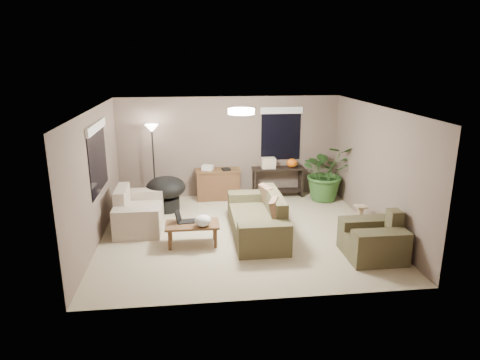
{
  "coord_description": "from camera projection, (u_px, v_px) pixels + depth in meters",
  "views": [
    {
      "loc": [
        -0.95,
        -7.95,
        3.41
      ],
      "look_at": [
        0.0,
        0.2,
        1.05
      ],
      "focal_mm": 32.0,
      "sensor_mm": 36.0,
      "label": 1
    }
  ],
  "objects": [
    {
      "name": "loveseat",
      "position": [
        138.0,
        213.0,
        8.89
      ],
      "size": [
        0.9,
        1.6,
        0.85
      ],
      "color": "beige",
      "rests_on": "ground"
    },
    {
      "name": "coffee_table",
      "position": [
        192.0,
        227.0,
        8.0
      ],
      "size": [
        1.0,
        0.55,
        0.42
      ],
      "color": "brown",
      "rests_on": "ground"
    },
    {
      "name": "armchair",
      "position": [
        373.0,
        241.0,
        7.54
      ],
      "size": [
        0.95,
        1.0,
        0.85
      ],
      "color": "brown",
      "rests_on": "ground"
    },
    {
      "name": "window_left",
      "position": [
        97.0,
        146.0,
        8.13
      ],
      "size": [
        0.05,
        1.56,
        1.33
      ],
      "color": "black",
      "rests_on": "room_shell"
    },
    {
      "name": "ceiling_fixture",
      "position": [
        241.0,
        111.0,
        7.97
      ],
      "size": [
        0.5,
        0.5,
        0.1
      ],
      "primitive_type": "cylinder",
      "color": "white",
      "rests_on": "room_shell"
    },
    {
      "name": "laptop",
      "position": [
        183.0,
        219.0,
        8.04
      ],
      "size": [
        0.4,
        0.27,
        0.24
      ],
      "color": "black",
      "rests_on": "coffee_table"
    },
    {
      "name": "window_back",
      "position": [
        281.0,
        125.0,
        10.66
      ],
      "size": [
        1.06,
        0.05,
        1.33
      ],
      "color": "black",
      "rests_on": "room_shell"
    },
    {
      "name": "plastic_bag",
      "position": [
        203.0,
        221.0,
        7.83
      ],
      "size": [
        0.34,
        0.31,
        0.21
      ],
      "primitive_type": "ellipsoid",
      "rotation": [
        0.0,
        0.0,
        -0.13
      ],
      "color": "white",
      "rests_on": "coffee_table"
    },
    {
      "name": "room_shell",
      "position": [
        241.0,
        173.0,
        8.29
      ],
      "size": [
        5.5,
        5.5,
        5.5
      ],
      "color": "tan",
      "rests_on": "ground"
    },
    {
      "name": "throw_pillows",
      "position": [
        272.0,
        203.0,
        8.4
      ],
      "size": [
        0.37,
        1.4,
        0.47
      ],
      "color": "#8C7251",
      "rests_on": "main_sofa"
    },
    {
      "name": "desk_papers",
      "position": [
        211.0,
        168.0,
        10.47
      ],
      "size": [
        0.72,
        0.32,
        0.12
      ],
      "color": "silver",
      "rests_on": "desk"
    },
    {
      "name": "papasan_chair",
      "position": [
        166.0,
        191.0,
        9.78
      ],
      "size": [
        1.17,
        1.17,
        0.8
      ],
      "color": "black",
      "rests_on": "ground"
    },
    {
      "name": "floor_lamp",
      "position": [
        152.0,
        138.0,
        10.01
      ],
      "size": [
        0.32,
        0.32,
        1.91
      ],
      "color": "black",
      "rests_on": "ground"
    },
    {
      "name": "pumpkin",
      "position": [
        292.0,
        163.0,
        10.71
      ],
      "size": [
        0.29,
        0.29,
        0.22
      ],
      "primitive_type": "ellipsoid",
      "rotation": [
        0.0,
        0.0,
        0.07
      ],
      "color": "orange",
      "rests_on": "console_table"
    },
    {
      "name": "cat_scratching_post",
      "position": [
        360.0,
        219.0,
        8.78
      ],
      "size": [
        0.32,
        0.32,
        0.5
      ],
      "color": "tan",
      "rests_on": "ground"
    },
    {
      "name": "main_sofa",
      "position": [
        259.0,
        221.0,
        8.47
      ],
      "size": [
        0.95,
        2.2,
        0.85
      ],
      "color": "brown",
      "rests_on": "ground"
    },
    {
      "name": "desk",
      "position": [
        218.0,
        184.0,
        10.62
      ],
      "size": [
        1.1,
        0.5,
        0.75
      ],
      "color": "brown",
      "rests_on": "ground"
    },
    {
      "name": "console_table",
      "position": [
        278.0,
        180.0,
        10.79
      ],
      "size": [
        1.3,
        0.4,
        0.75
      ],
      "color": "black",
      "rests_on": "ground"
    },
    {
      "name": "houseplant",
      "position": [
        326.0,
        178.0,
        10.51
      ],
      "size": [
        1.27,
        1.41,
        1.1
      ],
      "primitive_type": "imported",
      "color": "#2D5923",
      "rests_on": "ground"
    },
    {
      "name": "cardboard_box",
      "position": [
        268.0,
        163.0,
        10.64
      ],
      "size": [
        0.34,
        0.26,
        0.26
      ],
      "primitive_type": "cube",
      "rotation": [
        0.0,
        0.0,
        0.01
      ],
      "color": "beige",
      "rests_on": "console_table"
    }
  ]
}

